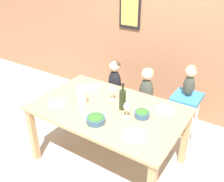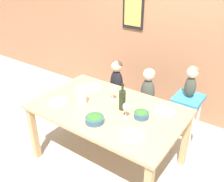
# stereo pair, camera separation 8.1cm
# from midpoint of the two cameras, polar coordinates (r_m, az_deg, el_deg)

# --- Properties ---
(ground_plane) EXTENTS (14.00, 14.00, 0.00)m
(ground_plane) POSITION_cam_midpoint_polar(r_m,az_deg,el_deg) (3.29, -0.10, -15.36)
(ground_plane) COLOR #BCB2A3
(wall_back) EXTENTS (10.00, 0.09, 2.70)m
(wall_back) POSITION_cam_midpoint_polar(r_m,az_deg,el_deg) (3.87, 13.53, 13.70)
(wall_back) COLOR #9E6B4C
(wall_back) RESTS_ON ground_plane
(dining_table) EXTENTS (1.69, 1.06, 0.77)m
(dining_table) POSITION_cam_midpoint_polar(r_m,az_deg,el_deg) (2.86, -0.11, -5.39)
(dining_table) COLOR tan
(dining_table) RESTS_ON ground_plane
(chair_far_left) EXTENTS (0.39, 0.44, 0.44)m
(chair_far_left) POSITION_cam_midpoint_polar(r_m,az_deg,el_deg) (3.79, 1.62, -1.73)
(chair_far_left) COLOR silver
(chair_far_left) RESTS_ON ground_plane
(chair_far_center) EXTENTS (0.39, 0.44, 0.44)m
(chair_far_center) POSITION_cam_midpoint_polar(r_m,az_deg,el_deg) (3.58, 8.50, -4.05)
(chair_far_center) COLOR silver
(chair_far_center) RESTS_ON ground_plane
(chair_right_highchair) EXTENTS (0.33, 0.37, 0.75)m
(chair_right_highchair) POSITION_cam_midpoint_polar(r_m,az_deg,el_deg) (3.31, 17.38, -3.78)
(chair_right_highchair) COLOR silver
(chair_right_highchair) RESTS_ON ground_plane
(person_child_left) EXTENTS (0.20, 0.17, 0.54)m
(person_child_left) POSITION_cam_midpoint_polar(r_m,az_deg,el_deg) (3.63, 1.71, 3.31)
(person_child_left) COLOR black
(person_child_left) RESTS_ON chair_far_left
(person_child_center) EXTENTS (0.20, 0.17, 0.54)m
(person_child_center) POSITION_cam_midpoint_polar(r_m,az_deg,el_deg) (3.40, 8.94, 1.20)
(person_child_center) COLOR #3D4238
(person_child_center) RESTS_ON chair_far_center
(person_baby_right) EXTENTS (0.14, 0.15, 0.41)m
(person_baby_right) POSITION_cam_midpoint_polar(r_m,az_deg,el_deg) (3.12, 18.47, 2.75)
(person_baby_right) COLOR #3D4238
(person_baby_right) RESTS_ON chair_right_highchair
(wine_bottle) EXTENTS (0.08, 0.08, 0.32)m
(wine_bottle) POSITION_cam_midpoint_polar(r_m,az_deg,el_deg) (2.73, 3.21, -1.94)
(wine_bottle) COLOR #232D19
(wine_bottle) RESTS_ON dining_table
(paper_towel_roll) EXTENTS (0.10, 0.10, 0.23)m
(paper_towel_roll) POSITION_cam_midpoint_polar(r_m,az_deg,el_deg) (2.83, -6.12, -1.11)
(paper_towel_roll) COLOR white
(paper_towel_roll) RESTS_ON dining_table
(wine_glass_near) EXTENTS (0.07, 0.07, 0.18)m
(wine_glass_near) POSITION_cam_midpoint_polar(r_m,az_deg,el_deg) (2.58, 4.11, -3.69)
(wine_glass_near) COLOR white
(wine_glass_near) RESTS_ON dining_table
(wine_glass_far) EXTENTS (0.07, 0.07, 0.18)m
(wine_glass_far) POSITION_cam_midpoint_polar(r_m,az_deg,el_deg) (2.90, 1.01, 0.19)
(wine_glass_far) COLOR white
(wine_glass_far) RESTS_ON dining_table
(salad_bowl_large) EXTENTS (0.20, 0.20, 0.08)m
(salad_bowl_large) POSITION_cam_midpoint_polar(r_m,az_deg,el_deg) (2.56, -3.07, -6.33)
(salad_bowl_large) COLOR #335675
(salad_bowl_large) RESTS_ON dining_table
(salad_bowl_small) EXTENTS (0.16, 0.16, 0.08)m
(salad_bowl_small) POSITION_cam_midpoint_polar(r_m,az_deg,el_deg) (2.65, 7.61, -5.24)
(salad_bowl_small) COLOR #335675
(salad_bowl_small) RESTS_ON dining_table
(dinner_plate_front_left) EXTENTS (0.23, 0.23, 0.01)m
(dinner_plate_front_left) POSITION_cam_midpoint_polar(r_m,az_deg,el_deg) (2.97, -11.54, -2.53)
(dinner_plate_front_left) COLOR silver
(dinner_plate_front_left) RESTS_ON dining_table
(dinner_plate_back_left) EXTENTS (0.23, 0.23, 0.01)m
(dinner_plate_back_left) POSITION_cam_midpoint_polar(r_m,az_deg,el_deg) (3.25, -3.72, 0.84)
(dinner_plate_back_left) COLOR silver
(dinner_plate_back_left) RESTS_ON dining_table
(dinner_plate_back_right) EXTENTS (0.23, 0.23, 0.01)m
(dinner_plate_back_right) POSITION_cam_midpoint_polar(r_m,az_deg,el_deg) (2.82, 12.83, -4.44)
(dinner_plate_back_right) COLOR silver
(dinner_plate_back_right) RESTS_ON dining_table
(dinner_plate_front_right) EXTENTS (0.23, 0.23, 0.01)m
(dinner_plate_front_right) POSITION_cam_midpoint_polar(r_m,az_deg,el_deg) (2.40, 5.71, -10.20)
(dinner_plate_front_right) COLOR silver
(dinner_plate_front_right) RESTS_ON dining_table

